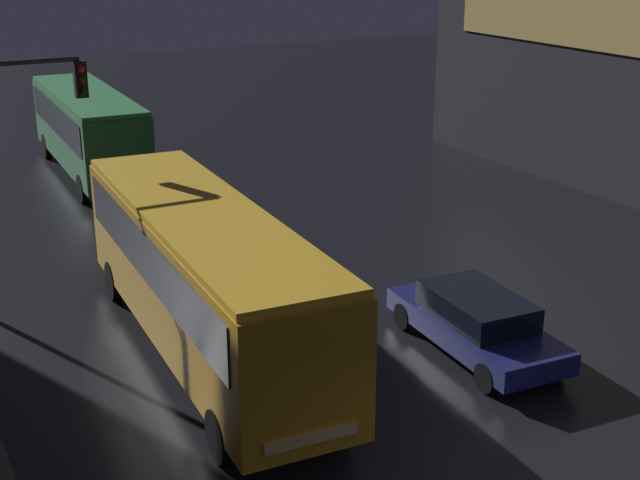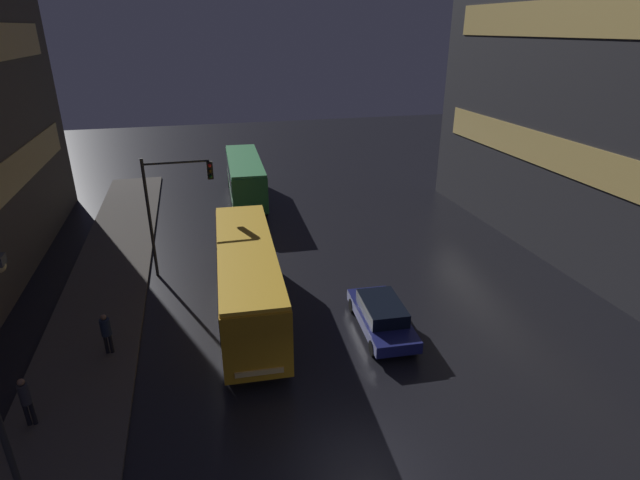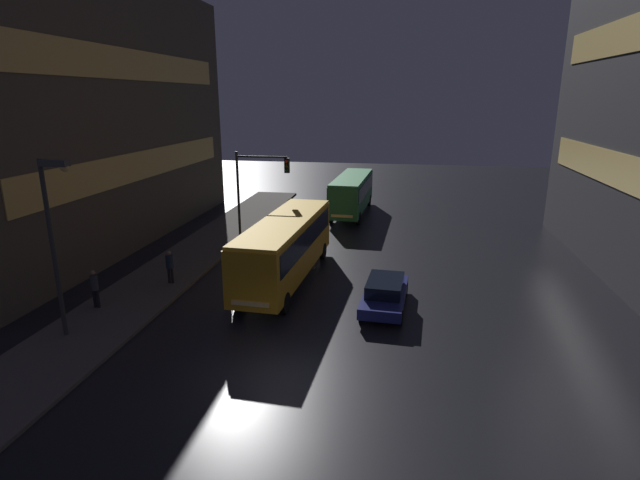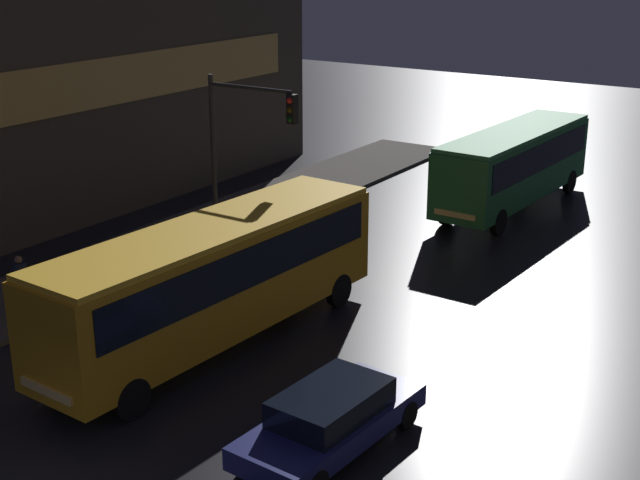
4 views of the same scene
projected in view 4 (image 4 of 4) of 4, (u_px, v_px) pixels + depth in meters
The scene contains 6 objects.
sidewalk_left at pixel (60, 286), 28.00m from camera, with size 4.00×48.00×0.15m.
bus_near at pixel (215, 271), 23.55m from camera, with size 3.05×11.16×3.40m.
bus_far at pixel (514, 160), 35.73m from camera, with size 2.80×10.05×3.21m.
car_taxi at pixel (331, 418), 19.07m from camera, with size 2.19×4.90×1.38m.
pedestrian_mid at pixel (20, 279), 25.48m from camera, with size 0.44×0.44×1.75m.
traffic_light_main at pixel (240, 141), 28.52m from camera, with size 3.43×0.35×6.32m.
Camera 4 is at (12.19, -7.22, 10.47)m, focal length 50.00 mm.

